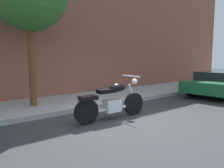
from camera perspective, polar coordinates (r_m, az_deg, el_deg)
ground_plane at (r=5.41m, az=4.04°, el=-10.21°), size 60.00×60.00×0.00m
sidewalk at (r=7.66m, az=-10.37°, el=-4.67°), size 24.20×2.43×0.14m
building_facade at (r=9.11m, az=-15.52°, el=20.74°), size 24.20×0.50×7.62m
motorcycle at (r=5.57m, az=-0.05°, el=-4.75°), size 2.15×0.70×1.12m
parked_car_green at (r=10.58m, az=27.66°, el=0.47°), size 4.73×2.27×1.03m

